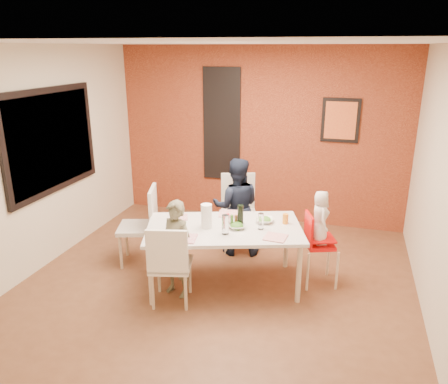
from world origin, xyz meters
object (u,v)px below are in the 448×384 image
(paper_towel_roll, at_px, (207,216))
(chair_left, at_px, (144,221))
(chair_near, at_px, (169,262))
(toddler, at_px, (320,217))
(dining_table, at_px, (224,232))
(wine_bottle, at_px, (240,216))
(child_far, at_px, (236,207))
(child_near, at_px, (176,249))
(chair_far, at_px, (239,207))
(high_chair, at_px, (317,242))

(paper_towel_roll, bearing_deg, chair_left, 161.29)
(chair_near, relative_size, paper_towel_roll, 3.36)
(chair_near, height_order, paper_towel_roll, paper_towel_roll)
(toddler, bearing_deg, dining_table, 87.46)
(wine_bottle, bearing_deg, child_far, 108.07)
(toddler, relative_size, paper_towel_roll, 2.28)
(child_near, relative_size, child_far, 0.84)
(dining_table, xyz_separation_m, child_near, (-0.44, -0.35, -0.11))
(chair_near, xyz_separation_m, toddler, (1.46, 0.93, 0.31))
(dining_table, distance_m, paper_towel_roll, 0.28)
(chair_far, xyz_separation_m, child_near, (-0.33, -1.45, -0.01))
(chair_left, bearing_deg, child_far, 102.86)
(toddler, relative_size, wine_bottle, 2.47)
(chair_near, relative_size, child_far, 0.70)
(chair_far, distance_m, paper_towel_roll, 1.21)
(child_near, bearing_deg, wine_bottle, 50.54)
(child_far, distance_m, paper_towel_roll, 0.96)
(chair_near, distance_m, child_far, 1.49)
(wine_bottle, bearing_deg, chair_far, 105.56)
(high_chair, distance_m, child_far, 1.23)
(chair_far, xyz_separation_m, wine_bottle, (0.29, -1.03, 0.29))
(chair_near, relative_size, child_near, 0.84)
(child_far, height_order, toddler, child_far)
(high_chair, bearing_deg, wine_bottle, 86.42)
(toddler, bearing_deg, high_chair, 106.97)
(paper_towel_roll, bearing_deg, child_near, -132.78)
(chair_left, distance_m, wine_bottle, 1.34)
(high_chair, bearing_deg, chair_left, 71.62)
(high_chair, xyz_separation_m, wine_bottle, (-0.84, -0.26, 0.33))
(toddler, bearing_deg, chair_left, 71.41)
(paper_towel_roll, bearing_deg, chair_near, -114.72)
(chair_left, height_order, high_chair, chair_left)
(dining_table, xyz_separation_m, toddler, (1.03, 0.34, 0.17))
(child_far, relative_size, paper_towel_roll, 4.78)
(chair_near, distance_m, toddler, 1.76)
(chair_left, distance_m, toddler, 2.18)
(toddler, distance_m, wine_bottle, 0.90)
(chair_left, distance_m, child_far, 1.21)
(high_chair, distance_m, paper_towel_roll, 1.31)
(chair_far, height_order, paper_towel_roll, chair_far)
(chair_left, distance_m, child_near, 0.91)
(chair_left, relative_size, toddler, 1.61)
(child_near, xyz_separation_m, child_far, (0.36, 1.21, 0.10))
(child_near, bearing_deg, toddler, 41.20)
(chair_left, relative_size, paper_towel_roll, 3.66)
(toddler, distance_m, paper_towel_roll, 1.29)
(high_chair, distance_m, wine_bottle, 0.94)
(chair_near, height_order, child_far, child_far)
(child_near, bearing_deg, high_chair, 41.02)
(child_far, xyz_separation_m, wine_bottle, (0.26, -0.79, 0.20))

